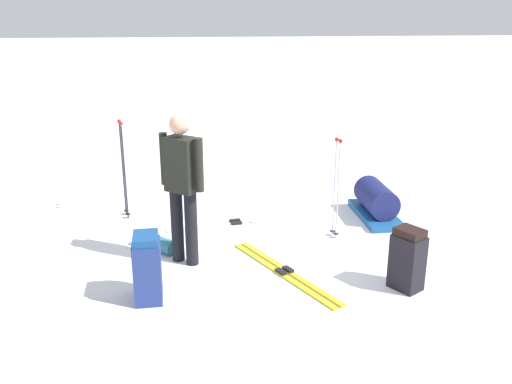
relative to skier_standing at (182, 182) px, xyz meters
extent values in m
plane|color=silver|center=(0.33, -0.83, -0.95)|extent=(80.00, 80.00, 0.00)
cylinder|color=black|center=(-0.06, -0.08, -0.53)|extent=(0.14, 0.14, 0.85)
cylinder|color=black|center=(0.06, 0.08, -0.53)|extent=(0.14, 0.14, 0.85)
cube|color=black|center=(0.00, 0.00, 0.20)|extent=(0.38, 0.40, 0.60)
cylinder|color=black|center=(-0.14, -0.19, 0.23)|extent=(0.09, 0.09, 0.58)
cylinder|color=black|center=(0.14, 0.19, 0.23)|extent=(0.09, 0.09, 0.58)
sphere|color=tan|center=(0.00, 0.00, 0.64)|extent=(0.22, 0.22, 0.22)
cube|color=gold|center=(-0.36, -1.13, -0.94)|extent=(1.61, 0.93, 0.02)
cube|color=black|center=(-0.36, -1.13, -0.92)|extent=(0.15, 0.12, 0.03)
cube|color=gold|center=(-0.41, -1.04, -0.94)|extent=(1.61, 0.93, 0.02)
cube|color=black|center=(-0.41, -1.04, -0.92)|extent=(0.15, 0.12, 0.03)
cube|color=silver|center=(1.13, -0.62, -0.94)|extent=(0.41, 1.83, 0.02)
cube|color=black|center=(1.13, -0.62, -0.92)|extent=(0.09, 0.15, 0.03)
cube|color=silver|center=(1.03, -0.64, -0.94)|extent=(0.41, 1.83, 0.02)
cube|color=black|center=(1.03, -0.64, -0.92)|extent=(0.09, 0.15, 0.03)
cube|color=black|center=(-0.83, -2.28, -0.66)|extent=(0.39, 0.37, 0.58)
cube|color=black|center=(-0.83, -2.28, -0.33)|extent=(0.35, 0.33, 0.08)
cube|color=navy|center=(-0.82, 0.33, -0.65)|extent=(0.38, 0.29, 0.61)
cube|color=navy|center=(-0.82, 0.33, -0.30)|extent=(0.34, 0.26, 0.08)
cylinder|color=#ADADBC|center=(0.51, -1.85, -0.35)|extent=(0.02, 0.02, 1.22)
sphere|color=#A51919|center=(0.51, -1.85, 0.29)|extent=(0.05, 0.05, 0.05)
cylinder|color=black|center=(0.51, -1.85, -0.89)|extent=(0.07, 0.07, 0.01)
cylinder|color=#ADADBC|center=(0.59, -1.83, -0.35)|extent=(0.02, 0.02, 1.22)
sphere|color=#A51919|center=(0.59, -1.83, 0.29)|extent=(0.05, 0.05, 0.05)
cylinder|color=black|center=(0.59, -1.83, -0.89)|extent=(0.07, 0.07, 0.01)
cylinder|color=#28212C|center=(1.42, 0.82, -0.31)|extent=(0.02, 0.02, 1.29)
sphere|color=#A51919|center=(1.42, 0.82, 0.36)|extent=(0.05, 0.05, 0.05)
cylinder|color=black|center=(1.42, 0.82, -0.89)|extent=(0.07, 0.07, 0.01)
cylinder|color=#28212C|center=(1.56, 0.86, -0.31)|extent=(0.02, 0.02, 1.29)
sphere|color=#A51919|center=(1.56, 0.86, 0.36)|extent=(0.05, 0.05, 0.05)
cylinder|color=black|center=(1.56, 0.86, -0.89)|extent=(0.07, 0.07, 0.01)
cube|color=navy|center=(1.15, -2.54, -0.91)|extent=(1.10, 0.50, 0.09)
cylinder|color=navy|center=(1.15, -2.54, -0.66)|extent=(0.78, 0.44, 0.40)
cylinder|color=#2A6D83|center=(0.35, 0.35, -0.86)|extent=(0.50, 0.53, 0.18)
camera|label=1|loc=(-5.88, -0.29, 1.88)|focal=39.66mm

